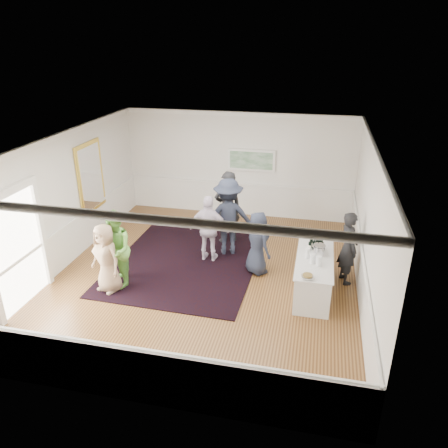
% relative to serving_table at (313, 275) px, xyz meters
% --- Properties ---
extents(floor, '(8.00, 8.00, 0.00)m').
position_rel_serving_table_xyz_m(floor, '(-2.49, 0.16, -0.42)').
color(floor, brown).
rests_on(floor, ground).
extents(ceiling, '(7.00, 8.00, 0.02)m').
position_rel_serving_table_xyz_m(ceiling, '(-2.49, 0.16, 2.78)').
color(ceiling, white).
rests_on(ceiling, wall_back).
extents(wall_left, '(0.02, 8.00, 3.20)m').
position_rel_serving_table_xyz_m(wall_left, '(-5.99, 0.16, 1.18)').
color(wall_left, white).
rests_on(wall_left, floor).
extents(wall_right, '(0.02, 8.00, 3.20)m').
position_rel_serving_table_xyz_m(wall_right, '(1.01, 0.16, 1.18)').
color(wall_right, white).
rests_on(wall_right, floor).
extents(wall_back, '(7.00, 0.02, 3.20)m').
position_rel_serving_table_xyz_m(wall_back, '(-2.49, 4.16, 1.18)').
color(wall_back, white).
rests_on(wall_back, floor).
extents(wall_front, '(7.00, 0.02, 3.20)m').
position_rel_serving_table_xyz_m(wall_front, '(-2.49, -3.84, 1.18)').
color(wall_front, white).
rests_on(wall_front, floor).
extents(wainscoting, '(7.00, 8.00, 1.00)m').
position_rel_serving_table_xyz_m(wainscoting, '(-2.49, 0.16, 0.08)').
color(wainscoting, white).
rests_on(wainscoting, floor).
extents(mirror, '(0.05, 1.25, 1.85)m').
position_rel_serving_table_xyz_m(mirror, '(-5.94, 1.46, 1.38)').
color(mirror, gold).
rests_on(mirror, wall_left).
extents(doorway, '(0.10, 1.78, 2.56)m').
position_rel_serving_table_xyz_m(doorway, '(-5.93, -1.74, 1.00)').
color(doorway, white).
rests_on(doorway, wall_left).
extents(landscape_painting, '(1.44, 0.06, 0.66)m').
position_rel_serving_table_xyz_m(landscape_painting, '(-2.09, 4.11, 1.36)').
color(landscape_painting, white).
rests_on(landscape_painting, wall_back).
extents(area_rug, '(3.56, 4.62, 0.02)m').
position_rel_serving_table_xyz_m(area_rug, '(-3.13, 0.83, -0.41)').
color(area_rug, black).
rests_on(area_rug, floor).
extents(serving_table, '(0.79, 2.07, 0.84)m').
position_rel_serving_table_xyz_m(serving_table, '(0.00, 0.00, 0.00)').
color(serving_table, silver).
rests_on(serving_table, floor).
extents(bartender, '(0.59, 0.73, 1.71)m').
position_rel_serving_table_xyz_m(bartender, '(0.71, 0.63, 0.43)').
color(bartender, black).
rests_on(bartender, floor).
extents(guest_tan, '(0.91, 0.76, 1.59)m').
position_rel_serving_table_xyz_m(guest_tan, '(-4.43, -0.92, 0.38)').
color(guest_tan, '#9F8163').
rests_on(guest_tan, floor).
extents(guest_green, '(1.05, 1.11, 1.80)m').
position_rel_serving_table_xyz_m(guest_green, '(-4.32, -0.69, 0.48)').
color(guest_green, '#6DB94A').
rests_on(guest_green, floor).
extents(guest_lilac, '(1.02, 0.46, 1.71)m').
position_rel_serving_table_xyz_m(guest_lilac, '(-2.60, 0.96, 0.43)').
color(guest_lilac, silver).
rests_on(guest_lilac, floor).
extents(guest_dark_a, '(1.46, 1.09, 2.02)m').
position_rel_serving_table_xyz_m(guest_dark_a, '(-2.22, 1.44, 0.59)').
color(guest_dark_a, '#202636').
rests_on(guest_dark_a, floor).
extents(guest_dark_b, '(0.88, 0.81, 2.01)m').
position_rel_serving_table_xyz_m(guest_dark_b, '(-2.38, 2.10, 0.58)').
color(guest_dark_b, black).
rests_on(guest_dark_b, floor).
extents(guest_navy, '(0.87, 0.88, 1.54)m').
position_rel_serving_table_xyz_m(guest_navy, '(-1.34, 0.60, 0.35)').
color(guest_navy, '#202636').
rests_on(guest_navy, floor).
extents(wine_bottles, '(0.34, 0.23, 0.31)m').
position_rel_serving_table_xyz_m(wine_bottles, '(0.00, 0.45, 0.57)').
color(wine_bottles, black).
rests_on(wine_bottles, serving_table).
extents(juice_pitchers, '(0.36, 0.43, 0.24)m').
position_rel_serving_table_xyz_m(juice_pitchers, '(-0.04, -0.19, 0.53)').
color(juice_pitchers, '#67B540').
rests_on(juice_pitchers, serving_table).
extents(ice_bucket, '(0.26, 0.26, 0.24)m').
position_rel_serving_table_xyz_m(ice_bucket, '(0.07, 0.17, 0.53)').
color(ice_bucket, silver).
rests_on(ice_bucket, serving_table).
extents(nut_bowl, '(0.27, 0.27, 0.08)m').
position_rel_serving_table_xyz_m(nut_bowl, '(-0.12, -0.87, 0.45)').
color(nut_bowl, white).
rests_on(nut_bowl, serving_table).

